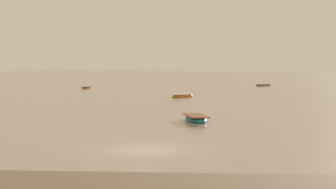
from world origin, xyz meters
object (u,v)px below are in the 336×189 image
Objects in this scene: rowboat_moored_8 at (87,88)px; rowboat_moored_1 at (263,85)px; rowboat_moored_2 at (183,96)px; rowboat_moored_4 at (196,119)px.

rowboat_moored_1 is at bearing 132.85° from rowboat_moored_8.
rowboat_moored_1 is at bearing -160.72° from rowboat_moored_2.
rowboat_moored_1 is 1.06× the size of rowboat_moored_8.
rowboat_moored_8 is at bearing -102.09° from rowboat_moored_2.
rowboat_moored_2 is at bearing 171.07° from rowboat_moored_4.
rowboat_moored_8 is (-19.99, 26.13, -0.03)m from rowboat_moored_2.
rowboat_moored_2 is 33.39m from rowboat_moored_4.
rowboat_moored_2 reaches higher than rowboat_moored_1.
rowboat_moored_4 is at bearing 44.74° from rowboat_moored_2.
rowboat_moored_4 is (-13.82, -75.30, 0.03)m from rowboat_moored_1.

